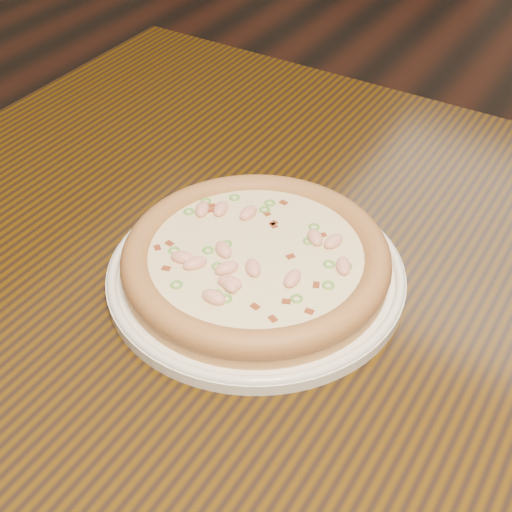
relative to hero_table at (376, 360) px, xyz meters
The scene contains 4 objects.
ground 0.88m from the hero_table, 121.67° to the left, with size 9.00×9.00×0.00m, color black.
hero_table is the anchor object (origin of this frame).
plate 0.17m from the hero_table, 157.38° to the right, with size 0.30×0.30×0.02m.
pizza 0.18m from the hero_table, 157.33° to the right, with size 0.26×0.26×0.03m.
Camera 1 is at (0.47, -1.00, 1.23)m, focal length 50.00 mm.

